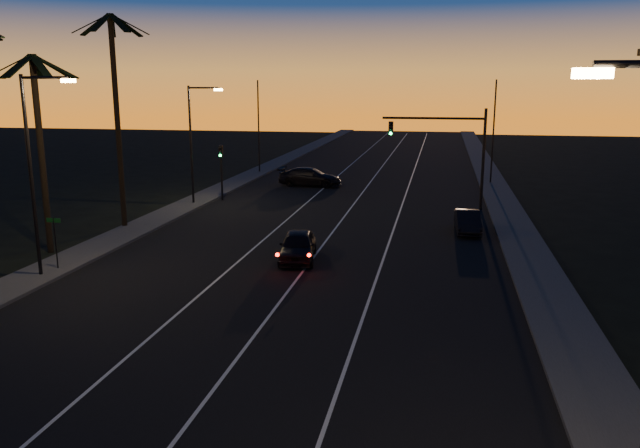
% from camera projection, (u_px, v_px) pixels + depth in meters
% --- Properties ---
extents(road, '(20.00, 170.00, 0.01)m').
position_uv_depth(road, '(320.00, 237.00, 35.86)').
color(road, black).
rests_on(road, ground).
extents(sidewalk_left, '(2.40, 170.00, 0.16)m').
position_uv_depth(sidewalk_left, '(140.00, 227.00, 37.92)').
color(sidewalk_left, '#353532').
rests_on(sidewalk_left, ground).
extents(sidewalk_right, '(2.40, 170.00, 0.16)m').
position_uv_depth(sidewalk_right, '(523.00, 245.00, 33.76)').
color(sidewalk_right, '#353532').
rests_on(sidewalk_right, ground).
extents(lane_stripe_left, '(0.12, 160.00, 0.01)m').
position_uv_depth(lane_stripe_left, '(270.00, 234.00, 36.41)').
color(lane_stripe_left, silver).
rests_on(lane_stripe_left, road).
extents(lane_stripe_mid, '(0.12, 160.00, 0.01)m').
position_uv_depth(lane_stripe_mid, '(329.00, 237.00, 35.76)').
color(lane_stripe_mid, silver).
rests_on(lane_stripe_mid, road).
extents(lane_stripe_right, '(0.12, 160.00, 0.01)m').
position_uv_depth(lane_stripe_right, '(390.00, 240.00, 35.11)').
color(lane_stripe_right, silver).
rests_on(lane_stripe_right, road).
extents(palm_mid, '(4.25, 4.16, 10.03)m').
position_uv_depth(palm_mid, '(39.00, 132.00, 31.20)').
color(palm_mid, black).
rests_on(palm_mid, ground).
extents(palm_far, '(4.25, 4.16, 12.53)m').
position_uv_depth(palm_far, '(116.00, 101.00, 36.47)').
color(palm_far, black).
rests_on(palm_far, ground).
extents(streetlight_left_near, '(2.55, 0.26, 9.00)m').
position_uv_depth(streetlight_left_near, '(36.00, 161.00, 27.11)').
color(streetlight_left_near, black).
rests_on(streetlight_left_near, ground).
extents(streetlight_left_far, '(2.55, 0.26, 8.50)m').
position_uv_depth(streetlight_left_far, '(195.00, 135.00, 44.41)').
color(streetlight_left_far, black).
rests_on(streetlight_left_far, ground).
extents(street_sign, '(0.70, 0.06, 2.60)m').
position_uv_depth(street_sign, '(55.00, 237.00, 28.88)').
color(street_sign, black).
rests_on(street_sign, ground).
extents(signal_mast, '(7.10, 0.41, 7.00)m').
position_uv_depth(signal_mast, '(449.00, 141.00, 43.06)').
color(signal_mast, black).
rests_on(signal_mast, ground).
extents(signal_post, '(0.28, 0.37, 4.20)m').
position_uv_depth(signal_post, '(221.00, 162.00, 46.56)').
color(signal_post, black).
rests_on(signal_post, ground).
extents(far_pole_left, '(0.14, 0.14, 9.00)m').
position_uv_depth(far_pole_left, '(259.00, 127.00, 60.87)').
color(far_pole_left, black).
rests_on(far_pole_left, ground).
extents(far_pole_right, '(0.14, 0.14, 9.00)m').
position_uv_depth(far_pole_right, '(493.00, 133.00, 53.90)').
color(far_pole_right, black).
rests_on(far_pole_right, ground).
extents(lead_car, '(2.33, 4.94, 1.45)m').
position_uv_depth(lead_car, '(298.00, 246.00, 30.95)').
color(lead_car, black).
rests_on(lead_car, road).
extents(right_car, '(1.54, 3.97, 1.29)m').
position_uv_depth(right_car, '(468.00, 222.00, 36.75)').
color(right_car, black).
rests_on(right_car, road).
extents(cross_car, '(5.53, 2.50, 1.57)m').
position_uv_depth(cross_car, '(310.00, 177.00, 53.70)').
color(cross_car, black).
rests_on(cross_car, road).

